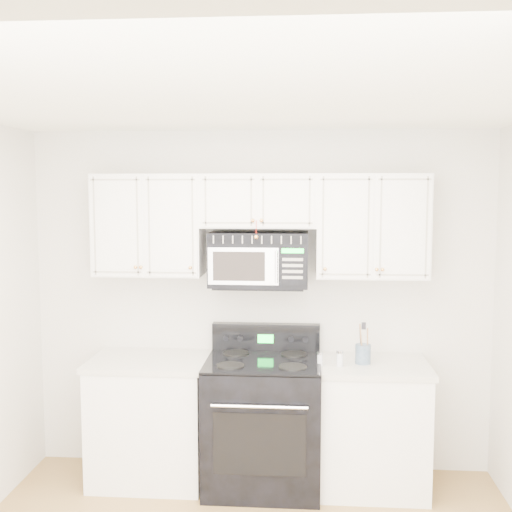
# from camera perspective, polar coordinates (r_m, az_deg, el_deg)

# --- Properties ---
(room) EXTENTS (3.51, 3.51, 2.61)m
(room) POSITION_cam_1_polar(r_m,az_deg,el_deg) (3.24, -1.84, -9.44)
(room) COLOR olive
(room) RESTS_ON ground
(base_cabinet_left) EXTENTS (0.86, 0.65, 0.92)m
(base_cabinet_left) POSITION_cam_1_polar(r_m,az_deg,el_deg) (4.99, -9.36, -14.44)
(base_cabinet_left) COLOR white
(base_cabinet_left) RESTS_ON ground
(base_cabinet_right) EXTENTS (0.86, 0.65, 0.92)m
(base_cabinet_right) POSITION_cam_1_polar(r_m,az_deg,el_deg) (4.88, 9.87, -14.94)
(base_cabinet_right) COLOR white
(base_cabinet_right) RESTS_ON ground
(range) EXTENTS (0.82, 0.74, 1.14)m
(range) POSITION_cam_1_polar(r_m,az_deg,el_deg) (4.82, 0.64, -14.40)
(range) COLOR black
(range) RESTS_ON ground
(upper_cabinets) EXTENTS (2.44, 0.37, 0.75)m
(upper_cabinets) POSITION_cam_1_polar(r_m,az_deg,el_deg) (4.70, 0.27, 3.20)
(upper_cabinets) COLOR white
(upper_cabinets) RESTS_ON ground
(microwave) EXTENTS (0.72, 0.41, 0.40)m
(microwave) POSITION_cam_1_polar(r_m,az_deg,el_deg) (4.71, 0.25, -0.27)
(microwave) COLOR black
(microwave) RESTS_ON ground
(utensil_crock) EXTENTS (0.11, 0.11, 0.30)m
(utensil_crock) POSITION_cam_1_polar(r_m,az_deg,el_deg) (4.68, 9.49, -8.54)
(utensil_crock) COLOR slate
(utensil_crock) RESTS_ON base_cabinet_right
(shaker_salt) EXTENTS (0.04, 0.04, 0.09)m
(shaker_salt) POSITION_cam_1_polar(r_m,az_deg,el_deg) (4.60, 5.71, -9.07)
(shaker_salt) COLOR silver
(shaker_salt) RESTS_ON base_cabinet_right
(shaker_pepper) EXTENTS (0.05, 0.05, 0.11)m
(shaker_pepper) POSITION_cam_1_polar(r_m,az_deg,el_deg) (4.59, 7.46, -9.01)
(shaker_pepper) COLOR silver
(shaker_pepper) RESTS_ON base_cabinet_right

